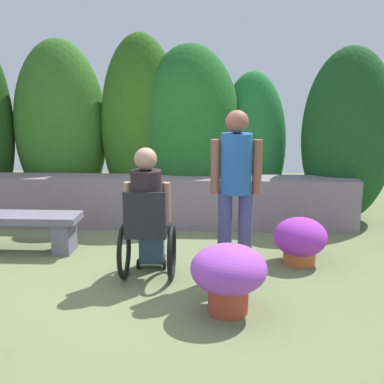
# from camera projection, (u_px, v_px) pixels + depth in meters

# --- Properties ---
(ground_plane) EXTENTS (12.20, 12.20, 0.00)m
(ground_plane) POSITION_uv_depth(u_px,v_px,m) (138.00, 280.00, 4.78)
(ground_plane) COLOR #687249
(stone_retaining_wall) EXTENTS (5.34, 0.49, 0.69)m
(stone_retaining_wall) POSITION_uv_depth(u_px,v_px,m) (160.00, 201.00, 6.56)
(stone_retaining_wall) COLOR slate
(stone_retaining_wall) RESTS_ON ground
(hedge_backdrop) EXTENTS (6.47, 1.22, 2.64)m
(hedge_backdrop) POSITION_uv_depth(u_px,v_px,m) (164.00, 131.00, 6.93)
(hedge_backdrop) COLOR #1A3E13
(hedge_backdrop) RESTS_ON ground
(stone_bench) EXTENTS (1.37, 0.41, 0.45)m
(stone_bench) POSITION_uv_depth(u_px,v_px,m) (21.00, 227.00, 5.57)
(stone_bench) COLOR slate
(stone_bench) RESTS_ON ground
(person_in_wheelchair) EXTENTS (0.53, 0.66, 1.33)m
(person_in_wheelchair) POSITION_uv_depth(u_px,v_px,m) (148.00, 218.00, 4.73)
(person_in_wheelchair) COLOR black
(person_in_wheelchair) RESTS_ON ground
(person_standing_companion) EXTENTS (0.49, 0.30, 1.68)m
(person_standing_companion) POSITION_uv_depth(u_px,v_px,m) (236.00, 184.00, 4.61)
(person_standing_companion) COLOR #40416C
(person_standing_companion) RESTS_ON ground
(flower_pot_purple_near) EXTENTS (0.65, 0.65, 0.60)m
(flower_pot_purple_near) POSITION_uv_depth(u_px,v_px,m) (229.00, 274.00, 4.03)
(flower_pot_purple_near) COLOR #A93F2D
(flower_pot_purple_near) RESTS_ON ground
(flower_pot_small_foreground) EXTENTS (0.58, 0.58, 0.51)m
(flower_pot_small_foreground) POSITION_uv_depth(u_px,v_px,m) (300.00, 240.00, 5.18)
(flower_pot_small_foreground) COLOR #BE5D2E
(flower_pot_small_foreground) RESTS_ON ground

